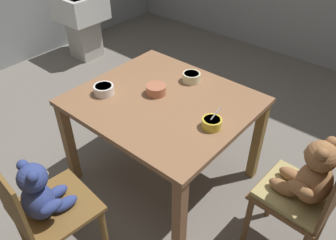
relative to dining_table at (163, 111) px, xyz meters
The scene contains 9 objects.
ground_plane 0.63m from the dining_table, ahead, with size 5.20×5.20×0.04m.
dining_table is the anchor object (origin of this frame).
teddy_chair_near_front 0.93m from the dining_table, 90.38° to the right, with size 0.43×0.43×0.87m.
teddy_chair_near_right 0.98m from the dining_table, ahead, with size 0.40×0.38×0.89m.
porridge_bowl_terracotta_center 0.15m from the dining_table, 165.04° to the left, with size 0.13×0.13×0.06m.
porridge_bowl_cream_far_center 0.32m from the dining_table, 89.96° to the left, with size 0.12×0.12×0.06m.
porridge_bowl_white_near_left 0.41m from the dining_table, 149.41° to the right, with size 0.13×0.13×0.06m.
porridge_bowl_yellow_near_right 0.42m from the dining_table, ahead, with size 0.11×0.12×0.11m.
sink_basin 2.24m from the dining_table, 156.14° to the left, with size 0.49×0.49×0.75m.
Camera 1 is at (1.19, -1.34, 1.91)m, focal length 35.94 mm.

